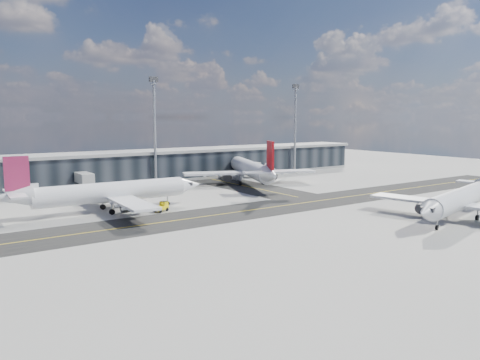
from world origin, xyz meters
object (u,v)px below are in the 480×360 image
(airliner_redtail, at_px, (251,169))
(airliner_near, at_px, (461,199))
(airliner_af, at_px, (109,192))
(baggage_tug, at_px, (162,207))
(service_van, at_px, (235,177))

(airliner_redtail, relative_size, airliner_near, 1.12)
(airliner_af, height_order, airliner_redtail, airliner_redtail)
(airliner_redtail, relative_size, baggage_tug, 12.16)
(airliner_redtail, bearing_deg, baggage_tug, -129.93)
(airliner_near, bearing_deg, service_van, -10.02)
(airliner_near, height_order, service_van, airliner_near)
(airliner_redtail, distance_m, airliner_near, 56.28)
(baggage_tug, relative_size, service_van, 0.66)
(airliner_af, height_order, airliner_near, airliner_af)
(service_van, bearing_deg, airliner_af, -158.12)
(airliner_near, bearing_deg, baggage_tug, 35.37)
(airliner_af, bearing_deg, airliner_near, 52.13)
(service_van, bearing_deg, baggage_tug, -147.59)
(airliner_af, xyz_separation_m, service_van, (46.25, 24.96, -3.09))
(airliner_redtail, height_order, baggage_tug, airliner_redtail)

